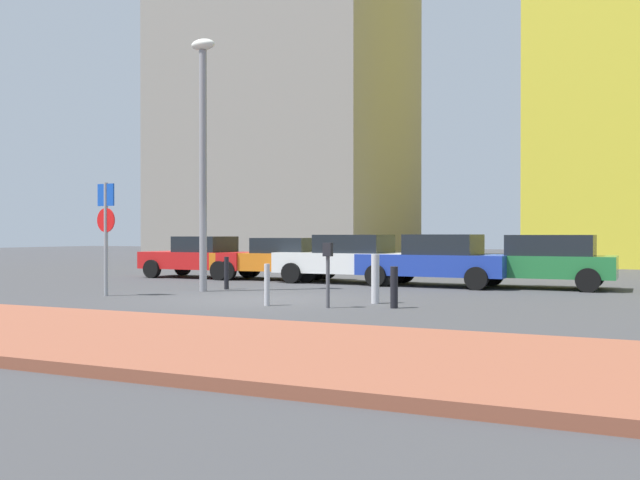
{
  "coord_description": "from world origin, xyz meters",
  "views": [
    {
      "loc": [
        8.16,
        -14.29,
        1.51
      ],
      "look_at": [
        0.58,
        2.33,
        1.38
      ],
      "focal_mm": 39.26,
      "sensor_mm": 36.0,
      "label": 1
    }
  ],
  "objects_px": {
    "street_lamp": "(203,142)",
    "traffic_bollard_near": "(375,279)",
    "parking_sign_post": "(106,225)",
    "traffic_bollard_edge": "(394,287)",
    "parked_car_white": "(350,258)",
    "traffic_bollard_mid": "(226,273)",
    "parked_car_green": "(540,260)",
    "parked_car_blue": "(437,260)",
    "parked_car_orange": "(279,258)",
    "parked_car_red": "(201,257)",
    "parking_meter": "(328,266)",
    "traffic_bollard_far": "(267,285)"
  },
  "relations": [
    {
      "from": "parking_sign_post",
      "to": "traffic_bollard_mid",
      "type": "relative_size",
      "value": 3.1
    },
    {
      "from": "parked_car_green",
      "to": "parking_sign_post",
      "type": "xyz_separation_m",
      "value": [
        -9.51,
        -6.92,
        0.98
      ]
    },
    {
      "from": "parked_car_red",
      "to": "parking_meter",
      "type": "bearing_deg",
      "value": -42.39
    },
    {
      "from": "traffic_bollard_mid",
      "to": "traffic_bollard_edge",
      "type": "distance_m",
      "value": 6.48
    },
    {
      "from": "parked_car_white",
      "to": "parked_car_blue",
      "type": "bearing_deg",
      "value": -4.82
    },
    {
      "from": "traffic_bollard_edge",
      "to": "traffic_bollard_near",
      "type": "bearing_deg",
      "value": 131.77
    },
    {
      "from": "parked_car_orange",
      "to": "traffic_bollard_near",
      "type": "relative_size",
      "value": 3.97
    },
    {
      "from": "parked_car_white",
      "to": "parking_meter",
      "type": "bearing_deg",
      "value": -71.39
    },
    {
      "from": "traffic_bollard_near",
      "to": "traffic_bollard_edge",
      "type": "relative_size",
      "value": 1.26
    },
    {
      "from": "parking_sign_post",
      "to": "street_lamp",
      "type": "bearing_deg",
      "value": 56.59
    },
    {
      "from": "traffic_bollard_near",
      "to": "parked_car_white",
      "type": "bearing_deg",
      "value": 116.96
    },
    {
      "from": "parked_car_orange",
      "to": "traffic_bollard_near",
      "type": "height_order",
      "value": "parked_car_orange"
    },
    {
      "from": "parked_car_red",
      "to": "parked_car_white",
      "type": "distance_m",
      "value": 5.81
    },
    {
      "from": "street_lamp",
      "to": "traffic_bollard_mid",
      "type": "xyz_separation_m",
      "value": [
        0.2,
        0.85,
        -3.54
      ]
    },
    {
      "from": "traffic_bollard_near",
      "to": "traffic_bollard_edge",
      "type": "bearing_deg",
      "value": -48.23
    },
    {
      "from": "traffic_bollard_mid",
      "to": "street_lamp",
      "type": "bearing_deg",
      "value": -103.27
    },
    {
      "from": "parked_car_red",
      "to": "parked_car_blue",
      "type": "bearing_deg",
      "value": -3.84
    },
    {
      "from": "traffic_bollard_edge",
      "to": "traffic_bollard_mid",
      "type": "bearing_deg",
      "value": 154.12
    },
    {
      "from": "traffic_bollard_near",
      "to": "traffic_bollard_edge",
      "type": "distance_m",
      "value": 1.05
    },
    {
      "from": "parked_car_green",
      "to": "parking_meter",
      "type": "height_order",
      "value": "parked_car_green"
    },
    {
      "from": "parked_car_green",
      "to": "traffic_bollard_edge",
      "type": "bearing_deg",
      "value": -106.98
    },
    {
      "from": "parked_car_blue",
      "to": "traffic_bollard_edge",
      "type": "distance_m",
      "value": 6.45
    },
    {
      "from": "parked_car_red",
      "to": "traffic_bollard_mid",
      "type": "bearing_deg",
      "value": -48.64
    },
    {
      "from": "parked_car_green",
      "to": "parking_meter",
      "type": "xyz_separation_m",
      "value": [
        -3.32,
        -7.28,
        0.09
      ]
    },
    {
      "from": "traffic_bollard_far",
      "to": "traffic_bollard_edge",
      "type": "relative_size",
      "value": 1.04
    },
    {
      "from": "parked_car_blue",
      "to": "parked_car_green",
      "type": "relative_size",
      "value": 1.04
    },
    {
      "from": "parking_meter",
      "to": "traffic_bollard_near",
      "type": "relative_size",
      "value": 1.24
    },
    {
      "from": "parked_car_blue",
      "to": "parking_sign_post",
      "type": "bearing_deg",
      "value": -135.32
    },
    {
      "from": "traffic_bollard_near",
      "to": "traffic_bollard_mid",
      "type": "relative_size",
      "value": 1.2
    },
    {
      "from": "parking_sign_post",
      "to": "traffic_bollard_edge",
      "type": "relative_size",
      "value": 3.26
    },
    {
      "from": "street_lamp",
      "to": "traffic_bollard_near",
      "type": "relative_size",
      "value": 6.2
    },
    {
      "from": "street_lamp",
      "to": "parked_car_white",
      "type": "bearing_deg",
      "value": 63.13
    },
    {
      "from": "parked_car_orange",
      "to": "traffic_bollard_edge",
      "type": "bearing_deg",
      "value": -47.86
    },
    {
      "from": "traffic_bollard_near",
      "to": "traffic_bollard_edge",
      "type": "xyz_separation_m",
      "value": [
        0.69,
        -0.78,
        -0.11
      ]
    },
    {
      "from": "parking_sign_post",
      "to": "traffic_bollard_far",
      "type": "xyz_separation_m",
      "value": [
        4.8,
        -0.46,
        -1.32
      ]
    },
    {
      "from": "parked_car_orange",
      "to": "traffic_bollard_mid",
      "type": "distance_m",
      "value": 4.33
    },
    {
      "from": "traffic_bollard_mid",
      "to": "traffic_bollard_edge",
      "type": "xyz_separation_m",
      "value": [
        5.83,
        -2.83,
        -0.02
      ]
    },
    {
      "from": "parked_car_white",
      "to": "traffic_bollard_mid",
      "type": "bearing_deg",
      "value": -119.54
    },
    {
      "from": "parked_car_white",
      "to": "parking_meter",
      "type": "height_order",
      "value": "parked_car_white"
    },
    {
      "from": "parked_car_orange",
      "to": "parking_sign_post",
      "type": "distance_m",
      "value": 7.42
    },
    {
      "from": "parked_car_white",
      "to": "traffic_bollard_far",
      "type": "height_order",
      "value": "parked_car_white"
    },
    {
      "from": "parking_sign_post",
      "to": "traffic_bollard_edge",
      "type": "xyz_separation_m",
      "value": [
        7.44,
        0.17,
        -1.34
      ]
    },
    {
      "from": "parking_meter",
      "to": "traffic_bollard_mid",
      "type": "xyz_separation_m",
      "value": [
        -4.56,
        3.35,
        -0.43
      ]
    },
    {
      "from": "parked_car_blue",
      "to": "parking_meter",
      "type": "relative_size",
      "value": 3.3
    },
    {
      "from": "parked_car_orange",
      "to": "traffic_bollard_mid",
      "type": "height_order",
      "value": "parked_car_orange"
    },
    {
      "from": "parked_car_blue",
      "to": "traffic_bollard_mid",
      "type": "relative_size",
      "value": 4.93
    },
    {
      "from": "parking_sign_post",
      "to": "traffic_bollard_edge",
      "type": "distance_m",
      "value": 7.57
    },
    {
      "from": "parked_car_green",
      "to": "parking_meter",
      "type": "bearing_deg",
      "value": -114.55
    },
    {
      "from": "parked_car_green",
      "to": "parked_car_white",
      "type": "bearing_deg",
      "value": -178.79
    },
    {
      "from": "parked_car_orange",
      "to": "parked_car_green",
      "type": "relative_size",
      "value": 1.01
    }
  ]
}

